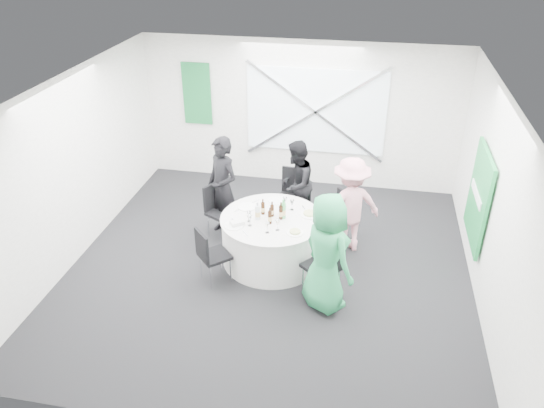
% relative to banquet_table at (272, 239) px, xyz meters
% --- Properties ---
extents(floor, '(6.00, 6.00, 0.00)m').
position_rel_banquet_table_xyz_m(floor, '(0.00, -0.20, -0.38)').
color(floor, black).
rests_on(floor, ground).
extents(ceiling, '(6.00, 6.00, 0.00)m').
position_rel_banquet_table_xyz_m(ceiling, '(0.00, -0.20, 2.42)').
color(ceiling, white).
rests_on(ceiling, wall_back).
extents(wall_back, '(6.00, 0.00, 6.00)m').
position_rel_banquet_table_xyz_m(wall_back, '(0.00, 2.80, 1.02)').
color(wall_back, silver).
rests_on(wall_back, floor).
extents(wall_front, '(6.00, 0.00, 6.00)m').
position_rel_banquet_table_xyz_m(wall_front, '(0.00, -3.20, 1.02)').
color(wall_front, silver).
rests_on(wall_front, floor).
extents(wall_left, '(0.00, 6.00, 6.00)m').
position_rel_banquet_table_xyz_m(wall_left, '(-3.00, -0.20, 1.02)').
color(wall_left, silver).
rests_on(wall_left, floor).
extents(wall_right, '(0.00, 6.00, 6.00)m').
position_rel_banquet_table_xyz_m(wall_right, '(3.00, -0.20, 1.02)').
color(wall_right, silver).
rests_on(wall_right, floor).
extents(window_panel, '(2.60, 0.03, 1.60)m').
position_rel_banquet_table_xyz_m(window_panel, '(0.30, 2.76, 1.12)').
color(window_panel, white).
rests_on(window_panel, wall_back).
extents(window_brace_a, '(2.63, 0.05, 1.84)m').
position_rel_banquet_table_xyz_m(window_brace_a, '(0.30, 2.72, 1.12)').
color(window_brace_a, silver).
rests_on(window_brace_a, window_panel).
extents(window_brace_b, '(2.63, 0.05, 1.84)m').
position_rel_banquet_table_xyz_m(window_brace_b, '(0.30, 2.72, 1.12)').
color(window_brace_b, silver).
rests_on(window_brace_b, window_panel).
extents(green_banner, '(0.55, 0.04, 1.20)m').
position_rel_banquet_table_xyz_m(green_banner, '(-2.00, 2.75, 1.32)').
color(green_banner, '#156B33').
rests_on(green_banner, wall_back).
extents(green_sign, '(0.05, 1.20, 1.40)m').
position_rel_banquet_table_xyz_m(green_sign, '(2.94, 0.40, 0.82)').
color(green_sign, '#18883C').
rests_on(green_sign, wall_right).
extents(banquet_table, '(1.56, 1.56, 0.76)m').
position_rel_banquet_table_xyz_m(banquet_table, '(0.00, 0.00, 0.00)').
color(banquet_table, silver).
rests_on(banquet_table, floor).
extents(chair_back, '(0.48, 0.49, 0.98)m').
position_rel_banquet_table_xyz_m(chair_back, '(0.11, 1.24, 0.19)').
color(chair_back, black).
rests_on(chair_back, floor).
extents(chair_back_left, '(0.57, 0.57, 0.92)m').
position_rel_banquet_table_xyz_m(chair_back_left, '(-1.01, 0.55, 0.16)').
color(chair_back_left, black).
rests_on(chair_back_left, floor).
extents(chair_back_right, '(0.56, 0.56, 0.88)m').
position_rel_banquet_table_xyz_m(chair_back_right, '(0.94, 0.74, 0.13)').
color(chair_back_right, black).
rests_on(chair_back_right, floor).
extents(chair_front_right, '(0.63, 0.63, 0.98)m').
position_rel_banquet_table_xyz_m(chair_front_right, '(0.91, -0.75, 0.20)').
color(chair_front_right, black).
rests_on(chair_front_right, floor).
extents(chair_front_left, '(0.57, 0.57, 0.88)m').
position_rel_banquet_table_xyz_m(chair_front_left, '(-0.77, -0.71, 0.14)').
color(chair_front_left, black).
rests_on(chair_front_left, floor).
extents(person_man_back_left, '(0.75, 0.69, 1.71)m').
position_rel_banquet_table_xyz_m(person_man_back_left, '(-0.94, 0.65, 0.48)').
color(person_man_back_left, black).
rests_on(person_man_back_left, floor).
extents(person_man_back, '(0.51, 0.79, 1.52)m').
position_rel_banquet_table_xyz_m(person_man_back, '(0.18, 1.18, 0.38)').
color(person_man_back, black).
rests_on(person_man_back, floor).
extents(person_woman_pink, '(1.13, 0.87, 1.58)m').
position_rel_banquet_table_xyz_m(person_woman_pink, '(1.13, 0.55, 0.41)').
color(person_woman_pink, pink).
rests_on(person_woman_pink, floor).
extents(person_woman_green, '(0.98, 0.98, 1.71)m').
position_rel_banquet_table_xyz_m(person_woman_green, '(0.91, -0.91, 0.48)').
color(person_woman_green, '#289457').
rests_on(person_woman_green, floor).
extents(plate_back, '(0.28, 0.28, 0.01)m').
position_rel_banquet_table_xyz_m(plate_back, '(-0.02, 0.53, 0.39)').
color(plate_back, white).
rests_on(plate_back, banquet_table).
extents(plate_back_left, '(0.29, 0.29, 0.01)m').
position_rel_banquet_table_xyz_m(plate_back_left, '(-0.44, 0.25, 0.39)').
color(plate_back_left, white).
rests_on(plate_back_left, banquet_table).
extents(plate_back_right, '(0.30, 0.30, 0.04)m').
position_rel_banquet_table_xyz_m(plate_back_right, '(0.54, 0.20, 0.40)').
color(plate_back_right, white).
rests_on(plate_back_right, banquet_table).
extents(plate_front_right, '(0.24, 0.24, 0.04)m').
position_rel_banquet_table_xyz_m(plate_front_right, '(0.40, -0.35, 0.40)').
color(plate_front_right, white).
rests_on(plate_front_right, banquet_table).
extents(plate_front_left, '(0.29, 0.29, 0.01)m').
position_rel_banquet_table_xyz_m(plate_front_left, '(-0.50, -0.33, 0.39)').
color(plate_front_left, white).
rests_on(plate_front_left, banquet_table).
extents(napkin, '(0.23, 0.22, 0.05)m').
position_rel_banquet_table_xyz_m(napkin, '(-0.46, -0.30, 0.42)').
color(napkin, silver).
rests_on(napkin, plate_front_left).
extents(beer_bottle_a, '(0.06, 0.06, 0.25)m').
position_rel_banquet_table_xyz_m(beer_bottle_a, '(-0.16, 0.09, 0.47)').
color(beer_bottle_a, '#331809').
rests_on(beer_bottle_a, banquet_table).
extents(beer_bottle_b, '(0.06, 0.06, 0.24)m').
position_rel_banquet_table_xyz_m(beer_bottle_b, '(-0.01, 0.06, 0.47)').
color(beer_bottle_b, '#331809').
rests_on(beer_bottle_b, banquet_table).
extents(beer_bottle_c, '(0.06, 0.06, 0.28)m').
position_rel_banquet_table_xyz_m(beer_bottle_c, '(0.13, -0.00, 0.49)').
color(beer_bottle_c, '#331809').
rests_on(beer_bottle_c, banquet_table).
extents(beer_bottle_d, '(0.06, 0.06, 0.26)m').
position_rel_banquet_table_xyz_m(beer_bottle_d, '(-0.00, -0.16, 0.48)').
color(beer_bottle_d, '#331809').
rests_on(beer_bottle_d, banquet_table).
extents(green_water_bottle, '(0.08, 0.08, 0.31)m').
position_rel_banquet_table_xyz_m(green_water_bottle, '(0.16, 0.04, 0.50)').
color(green_water_bottle, '#41AA57').
rests_on(green_water_bottle, banquet_table).
extents(clear_water_bottle, '(0.08, 0.08, 0.29)m').
position_rel_banquet_table_xyz_m(clear_water_bottle, '(-0.20, -0.07, 0.49)').
color(clear_water_bottle, silver).
rests_on(clear_water_bottle, banquet_table).
extents(wine_glass_a, '(0.07, 0.07, 0.17)m').
position_rel_banquet_table_xyz_m(wine_glass_a, '(0.13, 0.36, 0.50)').
color(wine_glass_a, white).
rests_on(wine_glass_a, banquet_table).
extents(wine_glass_b, '(0.07, 0.07, 0.17)m').
position_rel_banquet_table_xyz_m(wine_glass_b, '(-0.28, -0.28, 0.50)').
color(wine_glass_b, white).
rests_on(wine_glass_b, banquet_table).
extents(wine_glass_c, '(0.07, 0.07, 0.17)m').
position_rel_banquet_table_xyz_m(wine_glass_c, '(-0.32, -0.16, 0.50)').
color(wine_glass_c, white).
rests_on(wine_glass_c, banquet_table).
extents(wine_glass_d, '(0.07, 0.07, 0.17)m').
position_rel_banquet_table_xyz_m(wine_glass_d, '(0.25, 0.30, 0.50)').
color(wine_glass_d, white).
rests_on(wine_glass_d, banquet_table).
extents(wine_glass_e, '(0.07, 0.07, 0.17)m').
position_rel_banquet_table_xyz_m(wine_glass_e, '(0.01, -0.42, 0.50)').
color(wine_glass_e, white).
rests_on(wine_glass_e, banquet_table).
extents(wine_glass_f, '(0.07, 0.07, 0.17)m').
position_rel_banquet_table_xyz_m(wine_glass_f, '(0.14, -0.32, 0.50)').
color(wine_glass_f, white).
rests_on(wine_glass_f, banquet_table).
extents(fork_a, '(0.10, 0.13, 0.01)m').
position_rel_banquet_table_xyz_m(fork_a, '(-0.35, 0.46, 0.38)').
color(fork_a, silver).
rests_on(fork_a, banquet_table).
extents(knife_a, '(0.09, 0.14, 0.01)m').
position_rel_banquet_table_xyz_m(knife_a, '(-0.56, 0.13, 0.38)').
color(knife_a, silver).
rests_on(knife_a, banquet_table).
extents(fork_b, '(0.10, 0.13, 0.01)m').
position_rel_banquet_table_xyz_m(fork_b, '(-0.54, -0.19, 0.38)').
color(fork_b, silver).
rests_on(fork_b, banquet_table).
extents(knife_b, '(0.11, 0.12, 0.01)m').
position_rel_banquet_table_xyz_m(knife_b, '(-0.30, -0.49, 0.38)').
color(knife_b, silver).
rests_on(knife_b, banquet_table).
extents(fork_c, '(0.08, 0.14, 0.01)m').
position_rel_banquet_table_xyz_m(fork_c, '(0.57, 0.07, 0.38)').
color(fork_c, silver).
rests_on(fork_c, banquet_table).
extents(knife_c, '(0.08, 0.14, 0.01)m').
position_rel_banquet_table_xyz_m(knife_c, '(0.43, 0.38, 0.38)').
color(knife_c, silver).
rests_on(knife_c, banquet_table).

